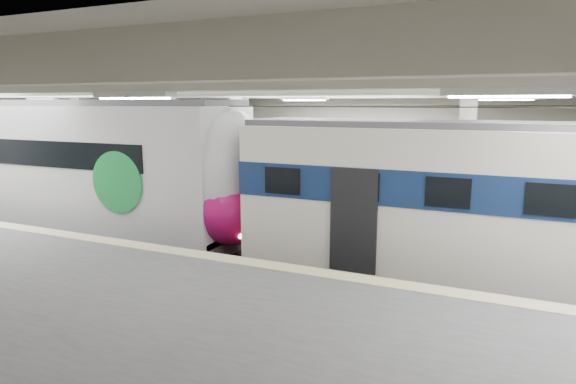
% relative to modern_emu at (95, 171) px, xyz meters
% --- Properties ---
extents(station_hall, '(36.00, 24.00, 5.75)m').
position_rel_modern_emu_xyz_m(station_hall, '(7.29, -1.74, 0.84)').
color(station_hall, black).
rests_on(station_hall, ground).
extents(modern_emu, '(15.45, 3.19, 4.91)m').
position_rel_modern_emu_xyz_m(modern_emu, '(0.00, 0.00, 0.00)').
color(modern_emu, silver).
rests_on(modern_emu, ground).
extents(older_rer, '(13.15, 2.90, 4.35)m').
position_rel_modern_emu_xyz_m(older_rer, '(13.24, 0.00, -0.12)').
color(older_rer, silver).
rests_on(older_rer, ground).
extents(far_train, '(12.80, 2.66, 4.13)m').
position_rel_modern_emu_xyz_m(far_train, '(2.13, 5.50, -0.27)').
color(far_train, silver).
rests_on(far_train, ground).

